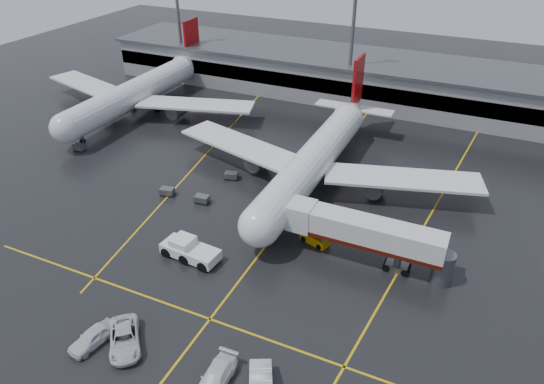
% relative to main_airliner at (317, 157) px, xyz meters
% --- Properties ---
extents(ground, '(220.00, 220.00, 0.00)m').
position_rel_main_airliner_xyz_m(ground, '(0.00, -9.70, -4.21)').
color(ground, black).
rests_on(ground, ground).
extents(apron_line_centre, '(0.25, 90.00, 0.02)m').
position_rel_main_airliner_xyz_m(apron_line_centre, '(0.00, -9.70, -4.20)').
color(apron_line_centre, gold).
rests_on(apron_line_centre, ground).
extents(apron_line_stop, '(60.00, 0.25, 0.02)m').
position_rel_main_airliner_xyz_m(apron_line_stop, '(0.00, -31.70, -4.20)').
color(apron_line_stop, gold).
rests_on(apron_line_stop, ground).
extents(apron_line_left, '(9.99, 69.35, 0.02)m').
position_rel_main_airliner_xyz_m(apron_line_left, '(-20.00, 0.30, -4.20)').
color(apron_line_left, gold).
rests_on(apron_line_left, ground).
extents(apron_line_right, '(7.57, 69.64, 0.02)m').
position_rel_main_airliner_xyz_m(apron_line_right, '(18.00, 0.30, -4.20)').
color(apron_line_right, gold).
rests_on(apron_line_right, ground).
extents(terminal, '(122.00, 19.00, 8.60)m').
position_rel_main_airliner_xyz_m(terminal, '(0.00, 38.23, 0.11)').
color(terminal, gray).
rests_on(terminal, ground).
extents(light_mast_left, '(3.00, 1.20, 25.45)m').
position_rel_main_airliner_xyz_m(light_mast_left, '(-45.00, 32.30, 10.27)').
color(light_mast_left, '#595B60').
rests_on(light_mast_left, ground).
extents(light_mast_mid, '(3.00, 1.20, 25.45)m').
position_rel_main_airliner_xyz_m(light_mast_mid, '(-5.00, 32.30, 10.27)').
color(light_mast_mid, '#595B60').
rests_on(light_mast_mid, ground).
extents(main_airliner, '(48.80, 45.60, 14.10)m').
position_rel_main_airliner_xyz_m(main_airliner, '(0.00, 0.00, 0.00)').
color(main_airliner, silver).
rests_on(main_airliner, ground).
extents(second_airliner, '(48.80, 45.60, 14.10)m').
position_rel_main_airliner_xyz_m(second_airliner, '(-42.00, 12.00, 0.00)').
color(second_airliner, silver).
rests_on(second_airliner, ground).
extents(jet_bridge, '(19.90, 3.40, 6.05)m').
position_rel_main_airliner_xyz_m(jet_bridge, '(11.87, -15.70, -0.28)').
color(jet_bridge, silver).
rests_on(jet_bridge, ground).
extents(pushback_tractor, '(7.56, 3.70, 2.62)m').
position_rel_main_airliner_xyz_m(pushback_tractor, '(-7.53, -23.80, -3.17)').
color(pushback_tractor, white).
rests_on(pushback_tractor, ground).
extents(belt_loader, '(4.02, 2.69, 2.36)m').
position_rel_main_airliner_xyz_m(belt_loader, '(5.36, -14.66, -3.63)').
color(belt_loader, '#D38E05').
rests_on(belt_loader, ground).
extents(service_van_a, '(6.24, 6.62, 1.74)m').
position_rel_main_airliner_xyz_m(service_van_a, '(-5.80, -38.14, -3.34)').
color(service_van_a, silver).
rests_on(service_van_a, ground).
extents(service_van_b, '(2.52, 5.78, 1.65)m').
position_rel_main_airliner_xyz_m(service_van_b, '(4.59, -38.35, -3.38)').
color(service_van_b, white).
rests_on(service_van_b, ground).
extents(service_van_d, '(2.86, 5.24, 1.69)m').
position_rel_main_airliner_xyz_m(service_van_d, '(-8.82, -39.29, -3.36)').
color(service_van_d, silver).
rests_on(service_van_d, ground).
extents(baggage_cart_a, '(2.08, 1.43, 1.12)m').
position_rel_main_airliner_xyz_m(baggage_cart_a, '(-12.65, -12.52, -3.58)').
color(baggage_cart_a, '#595B60').
rests_on(baggage_cart_a, ground).
extents(baggage_cart_b, '(2.23, 1.69, 1.12)m').
position_rel_main_airliner_xyz_m(baggage_cart_b, '(-18.39, -12.85, -3.58)').
color(baggage_cart_b, '#595B60').
rests_on(baggage_cart_b, ground).
extents(baggage_cart_c, '(2.28, 1.80, 1.12)m').
position_rel_main_airliner_xyz_m(baggage_cart_c, '(-12.10, -4.79, -3.58)').
color(baggage_cart_c, '#595B60').
rests_on(baggage_cart_c, ground).
extents(baggage_cart_d, '(2.03, 1.35, 1.12)m').
position_rel_main_airliner_xyz_m(baggage_cart_d, '(-47.24, -0.61, -3.58)').
color(baggage_cart_d, '#595B60').
rests_on(baggage_cart_d, ground).
extents(baggage_cart_e, '(2.09, 1.44, 1.12)m').
position_rel_main_airliner_xyz_m(baggage_cart_e, '(-40.62, -6.96, -3.58)').
color(baggage_cart_e, '#595B60').
rests_on(baggage_cart_e, ground).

